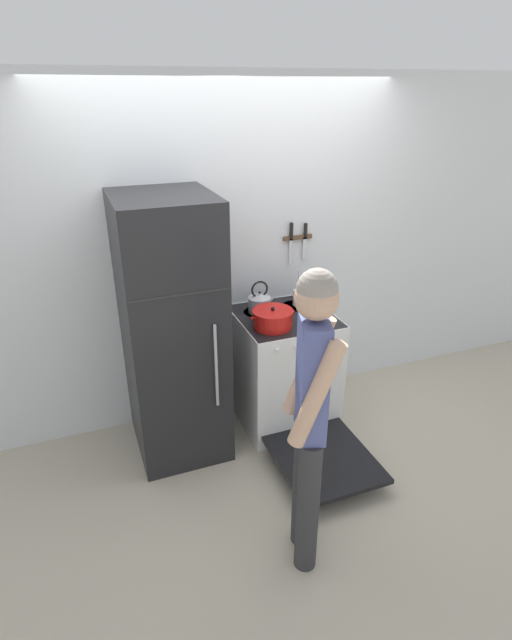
# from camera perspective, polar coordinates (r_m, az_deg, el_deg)

# --- Properties ---
(ground_plane) EXTENTS (14.00, 14.00, 0.00)m
(ground_plane) POSITION_cam_1_polar(r_m,az_deg,el_deg) (4.33, -2.56, -9.15)
(ground_plane) COLOR #B2A893
(wall_back) EXTENTS (10.00, 0.06, 2.55)m
(wall_back) POSITION_cam_1_polar(r_m,az_deg,el_deg) (3.79, -3.08, 7.24)
(wall_back) COLOR silver
(wall_back) RESTS_ON ground_plane
(refrigerator) EXTENTS (0.63, 0.74, 1.85)m
(refrigerator) POSITION_cam_1_polar(r_m,az_deg,el_deg) (3.44, -9.53, -1.29)
(refrigerator) COLOR black
(refrigerator) RESTS_ON ground_plane
(stove_range) EXTENTS (0.70, 1.41, 0.90)m
(stove_range) POSITION_cam_1_polar(r_m,az_deg,el_deg) (3.88, 3.38, -5.79)
(stove_range) COLOR white
(stove_range) RESTS_ON ground_plane
(dutch_oven_pot) EXTENTS (0.33, 0.29, 0.15)m
(dutch_oven_pot) POSITION_cam_1_polar(r_m,az_deg,el_deg) (3.50, 1.91, 0.17)
(dutch_oven_pot) COLOR red
(dutch_oven_pot) RESTS_ON stove_range
(tea_kettle) EXTENTS (0.21, 0.17, 0.25)m
(tea_kettle) POSITION_cam_1_polar(r_m,az_deg,el_deg) (3.73, 0.43, 2.06)
(tea_kettle) COLOR silver
(tea_kettle) RESTS_ON stove_range
(utensil_jar) EXTENTS (0.08, 0.08, 0.28)m
(utensil_jar) POSITION_cam_1_polar(r_m,az_deg,el_deg) (3.86, 4.84, 2.68)
(utensil_jar) COLOR silver
(utensil_jar) RESTS_ON stove_range
(person) EXTENTS (0.35, 0.41, 1.72)m
(person) POSITION_cam_1_polar(r_m,az_deg,el_deg) (2.53, 6.24, -10.21)
(person) COLOR #2D2D30
(person) RESTS_ON ground_plane
(wall_knife_strip) EXTENTS (0.24, 0.03, 0.34)m
(wall_knife_strip) POSITION_cam_1_polar(r_m,az_deg,el_deg) (3.91, 4.80, 9.41)
(wall_knife_strip) COLOR brown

